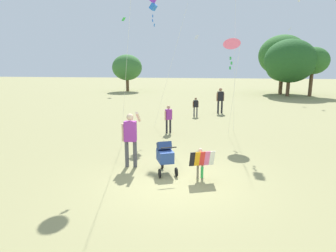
{
  "coord_description": "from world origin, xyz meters",
  "views": [
    {
      "loc": [
        0.93,
        -8.15,
        3.44
      ],
      "look_at": [
        -0.44,
        1.8,
        1.3
      ],
      "focal_mm": 31.97,
      "sensor_mm": 36.0,
      "label": 1
    }
  ],
  "objects_px": {
    "stroller": "(165,154)",
    "person_couple_left": "(168,117)",
    "child_with_butterfly_kite": "(201,160)",
    "person_red_shirt": "(220,98)",
    "person_adult_flyer": "(130,135)",
    "kite_orange_delta": "(232,44)",
    "kite_blue_high": "(153,4)",
    "person_kid_running": "(196,105)"
  },
  "relations": [
    {
      "from": "person_couple_left",
      "to": "person_kid_running",
      "type": "bearing_deg",
      "value": 76.98
    },
    {
      "from": "child_with_butterfly_kite",
      "to": "person_adult_flyer",
      "type": "xyz_separation_m",
      "value": [
        -2.34,
        0.76,
        0.51
      ]
    },
    {
      "from": "person_adult_flyer",
      "to": "kite_orange_delta",
      "type": "height_order",
      "value": "kite_orange_delta"
    },
    {
      "from": "person_couple_left",
      "to": "stroller",
      "type": "bearing_deg",
      "value": -83.45
    },
    {
      "from": "child_with_butterfly_kite",
      "to": "person_kid_running",
      "type": "xyz_separation_m",
      "value": [
        -0.65,
        10.64,
        0.14
      ]
    },
    {
      "from": "kite_blue_high",
      "to": "person_red_shirt",
      "type": "bearing_deg",
      "value": 53.64
    },
    {
      "from": "kite_blue_high",
      "to": "person_kid_running",
      "type": "distance_m",
      "value": 6.91
    },
    {
      "from": "kite_blue_high",
      "to": "person_kid_running",
      "type": "xyz_separation_m",
      "value": [
        2.07,
        3.48,
        -5.61
      ]
    },
    {
      "from": "kite_blue_high",
      "to": "kite_orange_delta",
      "type": "bearing_deg",
      "value": -20.1
    },
    {
      "from": "child_with_butterfly_kite",
      "to": "kite_blue_high",
      "type": "bearing_deg",
      "value": 110.73
    },
    {
      "from": "person_adult_flyer",
      "to": "person_red_shirt",
      "type": "xyz_separation_m",
      "value": [
        3.31,
        11.4,
        -0.06
      ]
    },
    {
      "from": "child_with_butterfly_kite",
      "to": "kite_blue_high",
      "type": "relative_size",
      "value": 0.14
    },
    {
      "from": "person_couple_left",
      "to": "kite_blue_high",
      "type": "bearing_deg",
      "value": 125.24
    },
    {
      "from": "stroller",
      "to": "person_couple_left",
      "type": "distance_m",
      "value": 5.49
    },
    {
      "from": "person_adult_flyer",
      "to": "person_kid_running",
      "type": "xyz_separation_m",
      "value": [
        1.7,
        9.88,
        -0.37
      ]
    },
    {
      "from": "kite_blue_high",
      "to": "person_red_shirt",
      "type": "relative_size",
      "value": 3.87
    },
    {
      "from": "kite_orange_delta",
      "to": "person_couple_left",
      "type": "bearing_deg",
      "value": 178.67
    },
    {
      "from": "person_red_shirt",
      "to": "person_couple_left",
      "type": "relative_size",
      "value": 1.26
    },
    {
      "from": "stroller",
      "to": "person_kid_running",
      "type": "bearing_deg",
      "value": 87.27
    },
    {
      "from": "person_adult_flyer",
      "to": "person_couple_left",
      "type": "distance_m",
      "value": 5.1
    },
    {
      "from": "child_with_butterfly_kite",
      "to": "stroller",
      "type": "bearing_deg",
      "value": 161.99
    },
    {
      "from": "person_adult_flyer",
      "to": "kite_orange_delta",
      "type": "relative_size",
      "value": 0.42
    },
    {
      "from": "kite_blue_high",
      "to": "person_kid_running",
      "type": "relative_size",
      "value": 5.48
    },
    {
      "from": "person_couple_left",
      "to": "person_red_shirt",
      "type": "bearing_deg",
      "value": 66.74
    },
    {
      "from": "person_red_shirt",
      "to": "child_with_butterfly_kite",
      "type": "bearing_deg",
      "value": -94.54
    },
    {
      "from": "kite_orange_delta",
      "to": "person_couple_left",
      "type": "distance_m",
      "value": 4.5
    },
    {
      "from": "child_with_butterfly_kite",
      "to": "kite_orange_delta",
      "type": "height_order",
      "value": "kite_orange_delta"
    },
    {
      "from": "kite_blue_high",
      "to": "person_kid_running",
      "type": "bearing_deg",
      "value": 59.27
    },
    {
      "from": "kite_blue_high",
      "to": "stroller",
      "type": "bearing_deg",
      "value": -76.93
    },
    {
      "from": "person_adult_flyer",
      "to": "person_couple_left",
      "type": "height_order",
      "value": "person_adult_flyer"
    },
    {
      "from": "kite_blue_high",
      "to": "person_kid_running",
      "type": "height_order",
      "value": "kite_blue_high"
    },
    {
      "from": "person_couple_left",
      "to": "person_kid_running",
      "type": "height_order",
      "value": "person_couple_left"
    },
    {
      "from": "stroller",
      "to": "person_couple_left",
      "type": "height_order",
      "value": "person_couple_left"
    },
    {
      "from": "person_couple_left",
      "to": "child_with_butterfly_kite",
      "type": "bearing_deg",
      "value": -73.16
    },
    {
      "from": "person_red_shirt",
      "to": "person_couple_left",
      "type": "distance_m",
      "value": 6.91
    },
    {
      "from": "kite_orange_delta",
      "to": "person_red_shirt",
      "type": "distance_m",
      "value": 7.17
    },
    {
      "from": "kite_orange_delta",
      "to": "person_red_shirt",
      "type": "relative_size",
      "value": 2.6
    },
    {
      "from": "person_kid_running",
      "to": "person_couple_left",
      "type": "bearing_deg",
      "value": -103.02
    },
    {
      "from": "stroller",
      "to": "person_couple_left",
      "type": "bearing_deg",
      "value": 96.55
    },
    {
      "from": "stroller",
      "to": "person_adult_flyer",
      "type": "bearing_deg",
      "value": 162.04
    },
    {
      "from": "stroller",
      "to": "kite_orange_delta",
      "type": "relative_size",
      "value": 0.25
    },
    {
      "from": "stroller",
      "to": "person_red_shirt",
      "type": "xyz_separation_m",
      "value": [
        2.1,
        11.79,
        0.42
      ]
    }
  ]
}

